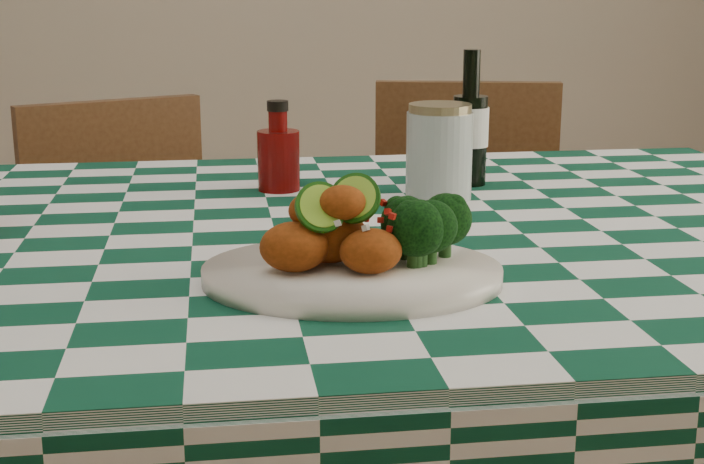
{
  "coord_description": "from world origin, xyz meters",
  "views": [
    {
      "loc": [
        -0.07,
        -1.21,
        1.09
      ],
      "look_at": [
        0.07,
        -0.24,
        0.84
      ],
      "focal_mm": 50.0,
      "sensor_mm": 36.0,
      "label": 1
    }
  ],
  "objects": [
    {
      "name": "wooden_chair_left",
      "position": [
        -0.21,
        0.71,
        0.43
      ],
      "size": [
        0.52,
        0.53,
        0.85
      ],
      "primitive_type": null,
      "rotation": [
        0.0,
        0.0,
        0.42
      ],
      "color": "#472814",
      "rests_on": "ground"
    },
    {
      "name": "broccoli_side",
      "position": [
        0.15,
        -0.22,
        0.84
      ],
      "size": [
        0.09,
        0.09,
        0.07
      ],
      "primitive_type": null,
      "color": "black",
      "rests_on": "plate"
    },
    {
      "name": "fried_chicken_pile",
      "position": [
        0.05,
        -0.24,
        0.85
      ],
      "size": [
        0.13,
        0.1,
        0.09
      ],
      "primitive_type": null,
      "color": "#993B0E",
      "rests_on": "plate"
    },
    {
      "name": "mason_jar",
      "position": [
        0.25,
        0.15,
        0.85
      ],
      "size": [
        0.1,
        0.1,
        0.14
      ],
      "primitive_type": null,
      "rotation": [
        0.0,
        0.0,
        0.18
      ],
      "color": "#B2BCBA",
      "rests_on": "dining_table"
    },
    {
      "name": "plate",
      "position": [
        0.07,
        -0.24,
        0.8
      ],
      "size": [
        0.35,
        0.29,
        0.02
      ],
      "primitive_type": null,
      "rotation": [
        0.0,
        0.0,
        -0.15
      ],
      "color": "silver",
      "rests_on": "dining_table"
    },
    {
      "name": "beer_bottle",
      "position": [
        0.32,
        0.25,
        0.89
      ],
      "size": [
        0.06,
        0.06,
        0.21
      ],
      "primitive_type": null,
      "rotation": [
        0.0,
        0.0,
        -0.04
      ],
      "color": "black",
      "rests_on": "dining_table"
    },
    {
      "name": "wooden_chair_right",
      "position": [
        0.44,
        0.7,
        0.44
      ],
      "size": [
        0.48,
        0.49,
        0.88
      ],
      "primitive_type": null,
      "rotation": [
        0.0,
        0.0,
        -0.21
      ],
      "color": "#472814",
      "rests_on": "ground"
    },
    {
      "name": "ketchup_bottle",
      "position": [
        0.02,
        0.24,
        0.85
      ],
      "size": [
        0.08,
        0.08,
        0.13
      ],
      "primitive_type": null,
      "rotation": [
        0.0,
        0.0,
        0.26
      ],
      "color": "#650605",
      "rests_on": "dining_table"
    }
  ]
}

